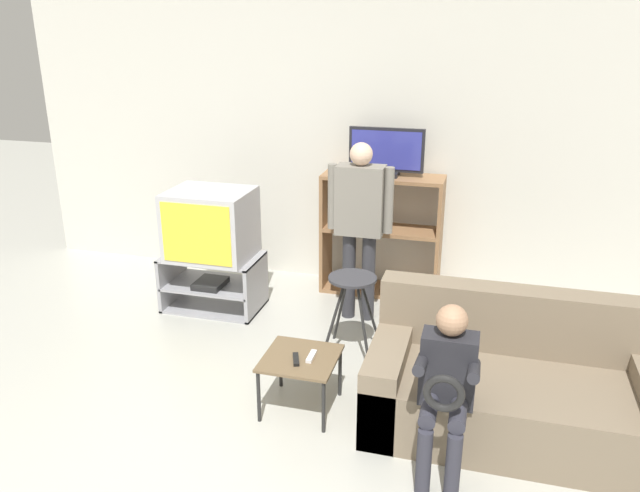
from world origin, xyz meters
name	(u,v)px	position (x,y,z in m)	size (l,w,h in m)	color
wall_back	(351,146)	(0.00, 3.56, 1.30)	(6.40, 0.06, 2.60)	beige
tv_stand	(213,282)	(-0.98, 2.58, 0.24)	(0.82, 0.50, 0.48)	#939399
television_main	(211,224)	(-0.97, 2.58, 0.77)	(0.68, 0.57, 0.58)	#B2B2B7
media_shelf	(381,234)	(0.35, 3.31, 0.56)	(1.07, 0.36, 1.10)	#8E6642
television_flat	(386,153)	(0.37, 3.30, 1.30)	(0.65, 0.20, 0.42)	black
folding_stool	(352,292)	(0.36, 2.10, 0.51)	(0.39, 0.43, 0.63)	black
snack_table	(300,363)	(0.20, 1.33, 0.33)	(0.46, 0.46, 0.37)	brown
remote_control_black	(296,359)	(0.18, 1.28, 0.38)	(0.04, 0.14, 0.02)	black
remote_control_white	(311,356)	(0.27, 1.34, 0.38)	(0.04, 0.14, 0.02)	silver
couch	(514,389)	(1.50, 1.48, 0.27)	(1.73, 0.86, 0.80)	#756651
person_standing_adult	(360,216)	(0.27, 2.73, 0.90)	(0.53, 0.20, 1.49)	#2D2D33
person_seated_child	(447,380)	(1.12, 0.98, 0.56)	(0.33, 0.43, 0.97)	#2D2D38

